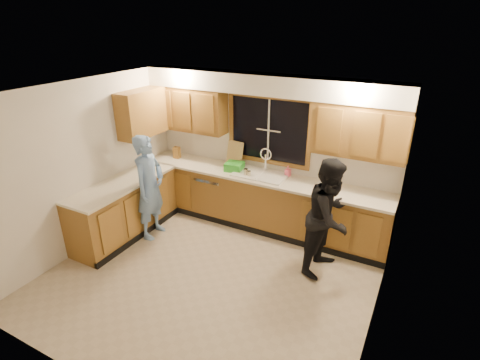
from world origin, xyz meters
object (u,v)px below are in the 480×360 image
at_px(woman, 329,217).
at_px(bowl, 326,186).
at_px(stove, 98,225).
at_px(soap_bottle, 288,171).
at_px(sink, 260,178).
at_px(knife_block, 177,153).
at_px(dishwasher, 216,193).
at_px(man, 150,187).
at_px(dish_crate, 234,166).

distance_m(woman, bowl, 0.73).
bearing_deg(stove, soap_bottle, 42.13).
bearing_deg(sink, knife_block, 179.22).
bearing_deg(dishwasher, soap_bottle, 8.38).
xyz_separation_m(man, dish_crate, (0.92, 1.06, 0.14)).
bearing_deg(dishwasher, bowl, 0.84).
height_order(stove, man, man).
height_order(woman, dish_crate, woman).
height_order(dishwasher, woman, woman).
bearing_deg(stove, dish_crate, 53.85).
bearing_deg(soap_bottle, stove, -137.87).
relative_size(stove, bowl, 3.75).
bearing_deg(man, bowl, -72.58).
distance_m(woman, dish_crate, 1.92).
height_order(man, bowl, man).
bearing_deg(sink, dish_crate, -178.78).
distance_m(sink, bowl, 1.08).
height_order(dishwasher, soap_bottle, soap_bottle).
xyz_separation_m(stove, woman, (3.13, 1.16, 0.37)).
xyz_separation_m(knife_block, dish_crate, (1.20, -0.03, -0.04)).
distance_m(stove, soap_bottle, 3.03).
bearing_deg(knife_block, sink, -6.90).
distance_m(stove, man, 0.94).
relative_size(man, knife_block, 8.19).
bearing_deg(bowl, stove, -147.40).
distance_m(sink, knife_block, 1.68).
xyz_separation_m(sink, soap_bottle, (0.41, 0.17, 0.14)).
xyz_separation_m(man, soap_bottle, (1.80, 1.24, 0.17)).
height_order(knife_block, bowl, knife_block).
distance_m(sink, woman, 1.48).
bearing_deg(stove, woman, 20.40).
distance_m(sink, soap_bottle, 0.46).
bearing_deg(dishwasher, knife_block, 177.40).
bearing_deg(dish_crate, bowl, 0.88).
xyz_separation_m(dishwasher, dish_crate, (0.38, 0.00, 0.58)).
height_order(woman, bowl, woman).
xyz_separation_m(stove, man, (0.40, 0.75, 0.39)).
distance_m(dishwasher, man, 1.27).
distance_m(dishwasher, bowl, 2.00).
distance_m(stove, dish_crate, 2.31).
bearing_deg(bowl, dishwasher, -179.16).
height_order(dishwasher, bowl, bowl).
relative_size(woman, knife_block, 8.00).
relative_size(woman, bowl, 6.86).
xyz_separation_m(stove, bowl, (2.87, 1.84, 0.50)).
distance_m(stove, woman, 3.36).
bearing_deg(knife_block, dish_crate, -7.69).
xyz_separation_m(woman, soap_bottle, (-0.92, 0.83, 0.18)).
bearing_deg(knife_block, man, -81.89).
bearing_deg(stove, knife_block, 86.18).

